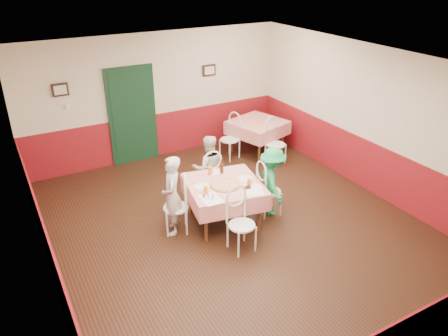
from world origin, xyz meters
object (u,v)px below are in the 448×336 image
chair_right (269,191)px  second_table (257,137)px  main_table (224,203)px  pizza (225,185)px  chair_second_b (276,145)px  diner_left (172,196)px  wallet (247,187)px  glass_a (206,190)px  chair_second_a (230,140)px  chair_near (242,225)px  glass_c (210,171)px  chair_left (176,208)px  diner_right (272,182)px  diner_far (208,168)px  chair_far (209,178)px  beer_bottle (222,167)px  glass_b (249,183)px

chair_right → second_table: bearing=-22.6°
main_table → pizza: bearing=-106.8°
chair_second_b → diner_left: 3.36m
second_table → wallet: size_ratio=10.18×
main_table → glass_a: 0.64m
second_table → chair_second_b: bearing=-90.0°
chair_second_a → pizza: chair_second_a is taller
chair_near → glass_c: size_ratio=5.99×
chair_left → chair_near: bearing=55.9°
diner_left → second_table: bearing=148.2°
diner_right → pizza: bearing=102.0°
chair_left → main_table: bearing=100.9°
chair_left → glass_a: chair_left is taller
second_table → chair_right: size_ratio=1.24×
glass_a → wallet: 0.71m
diner_far → pizza: bearing=94.9°
main_table → glass_a: glass_a is taller
pizza → diner_far: bearing=79.4°
main_table → chair_second_b: size_ratio=1.36×
chair_left → diner_left: size_ratio=0.65×
second_table → glass_c: glass_c is taller
chair_near → second_table: bearing=51.3°
chair_near → diner_far: (0.31, 1.72, 0.19)m
main_table → diner_left: 0.95m
chair_far → diner_left: (-1.03, -0.68, 0.24)m
second_table → chair_left: bearing=-144.6°
glass_c → diner_left: (-0.84, -0.26, -0.15)m
diner_left → diner_far: size_ratio=1.08×
main_table → chair_near: 0.85m
main_table → beer_bottle: beer_bottle is taller
glass_a → diner_right: size_ratio=0.10×
chair_right → diner_far: bearing=39.4°
chair_near → chair_far: bearing=77.8°
diner_far → diner_right: 1.27m
glass_b → beer_bottle: 0.68m
glass_b → main_table: bearing=137.4°
glass_c → diner_right: bearing=-31.4°
pizza → glass_b: glass_b is taller
chair_right → glass_c: 1.12m
chair_right → chair_far: 1.20m
chair_left → diner_right: (1.72, -0.31, 0.19)m
chair_right → glass_a: chair_right is taller
main_table → glass_b: 0.62m
chair_left → wallet: bearing=87.3°
chair_right → chair_second_a: same height
main_table → diner_right: size_ratio=0.96×
main_table → second_table: size_ratio=1.09×
glass_a → glass_b: bearing=-9.6°
chair_right → glass_c: (-0.89, 0.56, 0.39)m
diner_far → glass_b: bearing=113.2°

